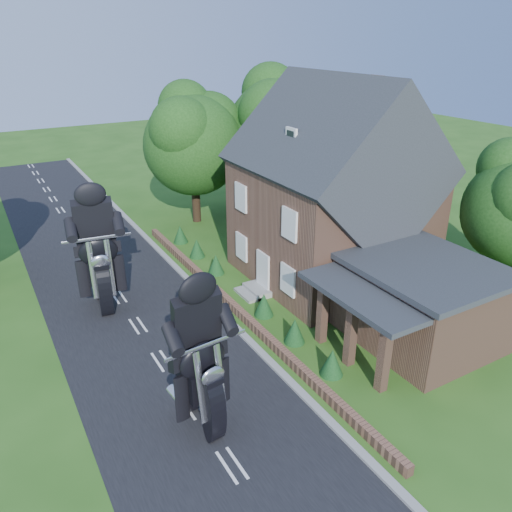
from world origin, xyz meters
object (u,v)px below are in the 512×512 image
garden_wall (234,307)px  annex (419,302)px  motorcycle_follow (103,290)px  motorcycle_lead (201,405)px  house (332,196)px

garden_wall → annex: size_ratio=3.12×
motorcycle_follow → annex: bearing=146.9°
motorcycle_follow → garden_wall: bearing=154.0°
motorcycle_lead → motorcycle_follow: 9.43m
motorcycle_lead → house: bearing=-151.6°
annex → motorcycle_lead: (-9.93, -0.21, -0.91)m
motorcycle_follow → house: bearing=175.7°
house → motorcycle_lead: size_ratio=5.59×
house → motorcycle_follow: size_ratio=5.20×
garden_wall → annex: (5.57, -5.80, 1.57)m
motorcycle_lead → motorcycle_follow: (-0.74, 9.40, 0.06)m
garden_wall → motorcycle_follow: bearing=146.4°
garden_wall → house: bearing=9.2°
house → annex: 7.30m
house → motorcycle_lead: house is taller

